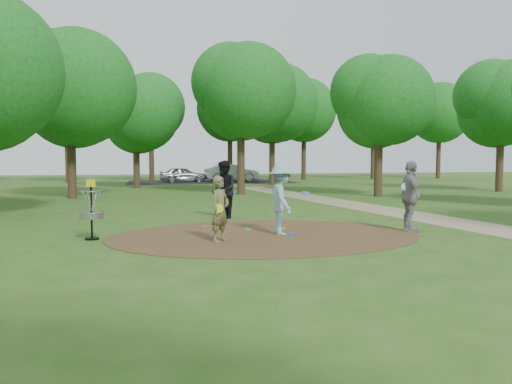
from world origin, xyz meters
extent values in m
plane|color=#2D5119|center=(0.00, 0.00, 0.00)|extent=(100.00, 100.00, 0.00)
cylinder|color=#47301C|center=(0.00, 0.00, 0.01)|extent=(8.40, 8.40, 0.02)
cube|color=#8C7A5B|center=(6.50, 2.00, 0.01)|extent=(7.55, 39.89, 0.01)
cube|color=black|center=(2.00, 30.00, 0.00)|extent=(14.00, 8.00, 0.01)
imported|color=brown|center=(-1.32, -0.75, 0.82)|extent=(0.70, 0.71, 1.65)
cylinder|color=#CFEB1A|center=(-1.38, -0.96, 0.87)|extent=(0.22, 0.06, 0.22)
imported|color=#7FAEBD|center=(0.48, 0.07, 0.97)|extent=(0.73, 1.26, 1.94)
cylinder|color=blue|center=(1.17, 0.11, 1.13)|extent=(0.23, 0.22, 0.08)
imported|color=black|center=(-0.54, 4.06, 1.00)|extent=(0.91, 1.09, 2.01)
cylinder|color=blue|center=(-0.24, 4.10, 0.89)|extent=(0.23, 0.13, 0.22)
imported|color=gray|center=(4.18, -0.16, 1.01)|extent=(0.65, 1.24, 2.01)
cylinder|color=white|center=(3.99, -0.18, 1.29)|extent=(0.22, 0.06, 0.22)
cylinder|color=#17B9B4|center=(-0.27, 1.06, 0.03)|extent=(0.22, 0.22, 0.02)
cylinder|color=blue|center=(0.73, -0.05, 0.03)|extent=(0.22, 0.22, 0.02)
cylinder|color=red|center=(-1.48, 1.89, 0.03)|extent=(0.22, 0.22, 0.02)
imported|color=#B0B4B8|center=(-0.41, 29.70, 0.66)|extent=(4.01, 2.00, 1.31)
imported|color=#95999C|center=(3.78, 29.64, 0.77)|extent=(4.78, 2.00, 1.53)
cylinder|color=orange|center=(0.75, 1.09, 0.03)|extent=(0.22, 0.22, 0.02)
cylinder|color=black|center=(-4.50, 0.30, 0.68)|extent=(0.05, 0.05, 1.35)
cylinder|color=black|center=(-4.50, 0.30, 0.02)|extent=(0.36, 0.36, 0.04)
cylinder|color=gray|center=(-4.50, 0.30, 0.62)|extent=(0.60, 0.60, 0.16)
torus|color=gray|center=(-4.50, 0.30, 0.70)|extent=(0.63, 0.63, 0.03)
torus|color=gray|center=(-4.50, 0.30, 1.25)|extent=(0.58, 0.58, 0.02)
cube|color=yellow|center=(-4.50, 0.30, 1.45)|extent=(0.22, 0.02, 0.18)
cylinder|color=#332316|center=(-7.00, 14.00, 1.90)|extent=(0.44, 0.44, 3.80)
sphere|color=#165417|center=(-7.00, 14.00, 5.42)|extent=(5.90, 5.90, 5.90)
cylinder|color=#332316|center=(2.00, 15.00, 2.09)|extent=(0.44, 0.44, 4.18)
sphere|color=#165417|center=(2.00, 15.00, 5.65)|extent=(5.33, 5.33, 5.33)
cylinder|color=#332316|center=(9.00, 12.00, 1.80)|extent=(0.44, 0.44, 3.61)
sphere|color=#165417|center=(9.00, 12.00, 4.92)|extent=(4.77, 4.77, 4.77)
cylinder|color=#332316|center=(-4.00, 22.00, 1.71)|extent=(0.44, 0.44, 3.42)
sphere|color=#165417|center=(-4.00, 22.00, 4.81)|extent=(5.06, 5.06, 5.06)
cylinder|color=#332316|center=(6.00, 24.00, 2.19)|extent=(0.44, 0.44, 4.37)
sphere|color=#165417|center=(6.00, 24.00, 6.00)|extent=(5.94, 5.94, 5.94)
cylinder|color=#332316|center=(18.00, 14.00, 1.90)|extent=(0.44, 0.44, 3.80)
sphere|color=#165417|center=(18.00, 14.00, 5.22)|extent=(5.15, 5.15, 5.15)
camera|label=1|loc=(-2.96, -13.00, 2.11)|focal=35.00mm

